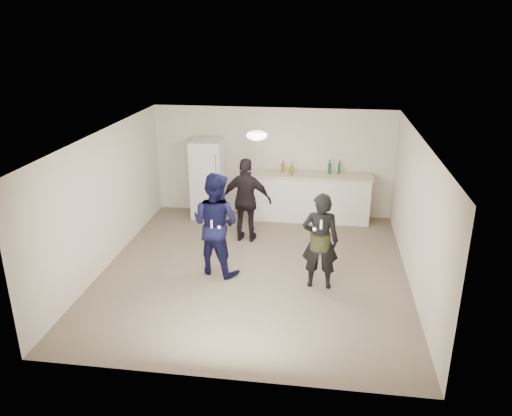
# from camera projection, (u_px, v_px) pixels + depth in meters

# --- Properties ---
(floor) EXTENTS (6.00, 6.00, 0.00)m
(floor) POSITION_uv_depth(u_px,v_px,m) (254.00, 270.00, 9.17)
(floor) COLOR #6B5B4C
(floor) RESTS_ON ground
(ceiling) EXTENTS (6.00, 6.00, 0.00)m
(ceiling) POSITION_uv_depth(u_px,v_px,m) (254.00, 136.00, 8.29)
(ceiling) COLOR silver
(ceiling) RESTS_ON wall_back
(wall_back) EXTENTS (6.00, 0.00, 6.00)m
(wall_back) POSITION_uv_depth(u_px,v_px,m) (273.00, 162.00, 11.51)
(wall_back) COLOR beige
(wall_back) RESTS_ON floor
(wall_front) EXTENTS (6.00, 0.00, 6.00)m
(wall_front) POSITION_uv_depth(u_px,v_px,m) (219.00, 293.00, 5.95)
(wall_front) COLOR beige
(wall_front) RESTS_ON floor
(wall_left) EXTENTS (0.00, 6.00, 6.00)m
(wall_left) POSITION_uv_depth(u_px,v_px,m) (105.00, 199.00, 9.09)
(wall_left) COLOR beige
(wall_left) RESTS_ON floor
(wall_right) EXTENTS (0.00, 6.00, 6.00)m
(wall_right) POSITION_uv_depth(u_px,v_px,m) (416.00, 215.00, 8.37)
(wall_right) COLOR beige
(wall_right) RESTS_ON floor
(counter) EXTENTS (2.60, 0.56, 1.05)m
(counter) POSITION_uv_depth(u_px,v_px,m) (311.00, 198.00, 11.34)
(counter) COLOR silver
(counter) RESTS_ON floor
(counter_top) EXTENTS (2.68, 0.64, 0.04)m
(counter_top) POSITION_uv_depth(u_px,v_px,m) (312.00, 175.00, 11.15)
(counter_top) COLOR beige
(counter_top) RESTS_ON counter
(fridge) EXTENTS (0.70, 0.70, 1.80)m
(fridge) POSITION_uv_depth(u_px,v_px,m) (208.00, 179.00, 11.45)
(fridge) COLOR white
(fridge) RESTS_ON floor
(fridge_handle) EXTENTS (0.02, 0.02, 0.60)m
(fridge_handle) POSITION_uv_depth(u_px,v_px,m) (216.00, 167.00, 10.93)
(fridge_handle) COLOR #B7B7BB
(fridge_handle) RESTS_ON fridge
(ceiling_dome) EXTENTS (0.36, 0.36, 0.16)m
(ceiling_dome) POSITION_uv_depth(u_px,v_px,m) (257.00, 135.00, 8.59)
(ceiling_dome) COLOR white
(ceiling_dome) RESTS_ON ceiling
(shaker) EXTENTS (0.08, 0.08, 0.17)m
(shaker) POSITION_uv_depth(u_px,v_px,m) (289.00, 171.00, 11.08)
(shaker) COLOR silver
(shaker) RESTS_ON counter_top
(man) EXTENTS (1.10, 0.98, 1.87)m
(man) POSITION_uv_depth(u_px,v_px,m) (215.00, 224.00, 8.81)
(man) COLOR #101244
(man) RESTS_ON floor
(woman) EXTENTS (0.62, 0.41, 1.70)m
(woman) POSITION_uv_depth(u_px,v_px,m) (320.00, 241.00, 8.33)
(woman) COLOR black
(woman) RESTS_ON floor
(camo_shorts) EXTENTS (0.34, 0.34, 0.28)m
(camo_shorts) POSITION_uv_depth(u_px,v_px,m) (320.00, 241.00, 8.33)
(camo_shorts) COLOR #34391A
(camo_shorts) RESTS_ON woman
(spectator) EXTENTS (1.05, 0.49, 1.76)m
(spectator) POSITION_uv_depth(u_px,v_px,m) (247.00, 200.00, 10.14)
(spectator) COLOR black
(spectator) RESTS_ON floor
(remote_man) EXTENTS (0.04, 0.04, 0.15)m
(remote_man) POSITION_uv_depth(u_px,v_px,m) (212.00, 224.00, 8.51)
(remote_man) COLOR silver
(remote_man) RESTS_ON man
(nunchuk_man) EXTENTS (0.07, 0.07, 0.07)m
(nunchuk_man) POSITION_uv_depth(u_px,v_px,m) (219.00, 227.00, 8.55)
(nunchuk_man) COLOR white
(nunchuk_man) RESTS_ON man
(remote_woman) EXTENTS (0.04, 0.04, 0.15)m
(remote_woman) POSITION_uv_depth(u_px,v_px,m) (321.00, 225.00, 7.96)
(remote_woman) COLOR white
(remote_woman) RESTS_ON woman
(nunchuk_woman) EXTENTS (0.07, 0.07, 0.07)m
(nunchuk_woman) POSITION_uv_depth(u_px,v_px,m) (315.00, 229.00, 8.04)
(nunchuk_woman) COLOR white
(nunchuk_woman) RESTS_ON woman
(bottle_cluster) EXTENTS (1.33, 0.34, 0.25)m
(bottle_cluster) POSITION_uv_depth(u_px,v_px,m) (306.00, 169.00, 11.17)
(bottle_cluster) COLOR #164D1F
(bottle_cluster) RESTS_ON counter_top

